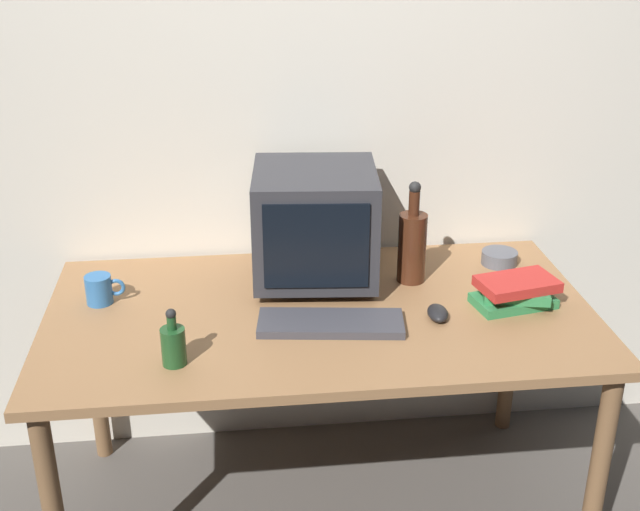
{
  "coord_description": "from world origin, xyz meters",
  "views": [
    {
      "loc": [
        -0.25,
        -2.17,
        1.91
      ],
      "look_at": [
        0.0,
        0.0,
        0.94
      ],
      "focal_mm": 45.97,
      "sensor_mm": 36.0,
      "label": 1
    }
  ],
  "objects_px": {
    "bottle_tall": "(412,244)",
    "book_stack": "(515,292)",
    "computer_mouse": "(438,313)",
    "mug": "(100,289)",
    "cd_spindle": "(499,258)",
    "bottle_short": "(173,344)",
    "crt_monitor": "(315,224)",
    "keyboard": "(331,323)"
  },
  "relations": [
    {
      "from": "bottle_short",
      "to": "cd_spindle",
      "type": "xyz_separation_m",
      "value": [
        1.06,
        0.52,
        -0.04
      ]
    },
    {
      "from": "mug",
      "to": "book_stack",
      "type": "bearing_deg",
      "value": -7.23
    },
    {
      "from": "keyboard",
      "to": "cd_spindle",
      "type": "xyz_separation_m",
      "value": [
        0.62,
        0.37,
        0.01
      ]
    },
    {
      "from": "bottle_short",
      "to": "bottle_tall",
      "type": "bearing_deg",
      "value": 30.43
    },
    {
      "from": "mug",
      "to": "cd_spindle",
      "type": "height_order",
      "value": "mug"
    },
    {
      "from": "cd_spindle",
      "to": "book_stack",
      "type": "bearing_deg",
      "value": -99.3
    },
    {
      "from": "mug",
      "to": "bottle_short",
      "type": "bearing_deg",
      "value": -57.81
    },
    {
      "from": "crt_monitor",
      "to": "mug",
      "type": "distance_m",
      "value": 0.69
    },
    {
      "from": "book_stack",
      "to": "bottle_tall",
      "type": "bearing_deg",
      "value": 143.07
    },
    {
      "from": "computer_mouse",
      "to": "mug",
      "type": "distance_m",
      "value": 1.02
    },
    {
      "from": "keyboard",
      "to": "bottle_short",
      "type": "height_order",
      "value": "bottle_short"
    },
    {
      "from": "bottle_tall",
      "to": "computer_mouse",
      "type": "bearing_deg",
      "value": -84.89
    },
    {
      "from": "crt_monitor",
      "to": "bottle_tall",
      "type": "xyz_separation_m",
      "value": [
        0.31,
        -0.04,
        -0.07
      ]
    },
    {
      "from": "bottle_tall",
      "to": "cd_spindle",
      "type": "height_order",
      "value": "bottle_tall"
    },
    {
      "from": "book_stack",
      "to": "mug",
      "type": "distance_m",
      "value": 1.26
    },
    {
      "from": "crt_monitor",
      "to": "mug",
      "type": "bearing_deg",
      "value": -172.57
    },
    {
      "from": "cd_spindle",
      "to": "bottle_short",
      "type": "bearing_deg",
      "value": -153.78
    },
    {
      "from": "book_stack",
      "to": "mug",
      "type": "xyz_separation_m",
      "value": [
        -1.25,
        0.16,
        -0.0
      ]
    },
    {
      "from": "bottle_tall",
      "to": "bottle_short",
      "type": "relative_size",
      "value": 2.05
    },
    {
      "from": "bottle_tall",
      "to": "bottle_short",
      "type": "distance_m",
      "value": 0.85
    },
    {
      "from": "bottle_short",
      "to": "cd_spindle",
      "type": "relative_size",
      "value": 1.37
    },
    {
      "from": "crt_monitor",
      "to": "cd_spindle",
      "type": "bearing_deg",
      "value": 4.66
    },
    {
      "from": "mug",
      "to": "crt_monitor",
      "type": "bearing_deg",
      "value": 7.43
    },
    {
      "from": "crt_monitor",
      "to": "bottle_short",
      "type": "bearing_deg",
      "value": -132.3
    },
    {
      "from": "keyboard",
      "to": "mug",
      "type": "relative_size",
      "value": 3.5
    },
    {
      "from": "bottle_tall",
      "to": "mug",
      "type": "distance_m",
      "value": 0.98
    },
    {
      "from": "keyboard",
      "to": "bottle_tall",
      "type": "relative_size",
      "value": 1.25
    },
    {
      "from": "bottle_short",
      "to": "cd_spindle",
      "type": "bearing_deg",
      "value": 26.22
    },
    {
      "from": "computer_mouse",
      "to": "book_stack",
      "type": "relative_size",
      "value": 0.38
    },
    {
      "from": "bottle_tall",
      "to": "cd_spindle",
      "type": "xyz_separation_m",
      "value": [
        0.32,
        0.09,
        -0.1
      ]
    },
    {
      "from": "book_stack",
      "to": "computer_mouse",
      "type": "bearing_deg",
      "value": -167.31
    },
    {
      "from": "book_stack",
      "to": "mug",
      "type": "relative_size",
      "value": 2.19
    },
    {
      "from": "keyboard",
      "to": "computer_mouse",
      "type": "distance_m",
      "value": 0.32
    },
    {
      "from": "keyboard",
      "to": "mug",
      "type": "height_order",
      "value": "mug"
    },
    {
      "from": "bottle_tall",
      "to": "mug",
      "type": "bearing_deg",
      "value": -177.15
    },
    {
      "from": "computer_mouse",
      "to": "bottle_short",
      "type": "distance_m",
      "value": 0.78
    },
    {
      "from": "bottle_tall",
      "to": "book_stack",
      "type": "relative_size",
      "value": 1.28
    },
    {
      "from": "computer_mouse",
      "to": "bottle_short",
      "type": "relative_size",
      "value": 0.61
    },
    {
      "from": "bottle_tall",
      "to": "cd_spindle",
      "type": "distance_m",
      "value": 0.35
    },
    {
      "from": "computer_mouse",
      "to": "mug",
      "type": "relative_size",
      "value": 0.83
    },
    {
      "from": "cd_spindle",
      "to": "keyboard",
      "type": "bearing_deg",
      "value": -149.2
    },
    {
      "from": "cd_spindle",
      "to": "bottle_tall",
      "type": "bearing_deg",
      "value": -164.48
    }
  ]
}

